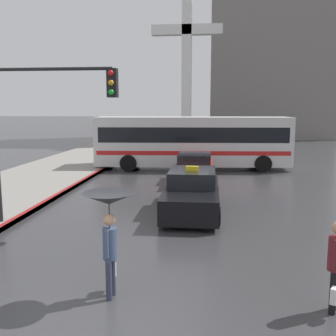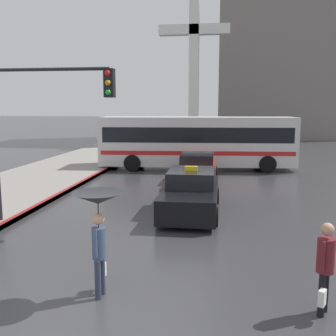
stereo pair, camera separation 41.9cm
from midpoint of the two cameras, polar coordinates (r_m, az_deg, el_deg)
taxi at (r=13.70m, az=2.62°, el=-3.65°), size 1.91×4.70×1.63m
sedan_red at (r=19.32m, az=3.22°, el=-0.12°), size 1.91×4.52×1.37m
city_bus at (r=23.31m, az=3.05°, el=4.07°), size 11.44×3.32×3.07m
pedestrian_with_umbrella at (r=7.50m, az=-10.11°, el=-6.58°), size 0.99×0.99×2.07m
pedestrian_man at (r=7.61m, az=21.77°, el=-12.43°), size 0.41×0.58×1.67m
traffic_light at (r=12.07m, az=-18.31°, el=7.84°), size 3.80×0.38×5.01m
building_tower_near at (r=51.50m, az=14.57°, el=22.43°), size 13.96×9.27×31.98m
monument_cross at (r=37.95m, az=2.41°, el=16.03°), size 6.52×0.90×14.82m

